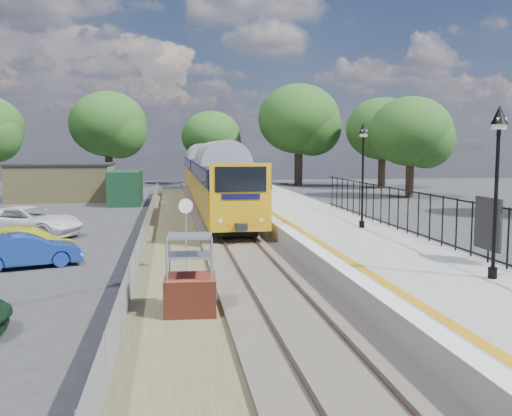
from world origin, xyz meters
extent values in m
plane|color=#2D2D30|center=(0.00, 0.00, 0.00)|extent=(120.00, 120.00, 0.00)
cube|color=#473F38|center=(0.00, 10.00, 0.10)|extent=(3.40, 80.00, 0.20)
cube|color=#4C472D|center=(-2.90, 8.00, 0.03)|extent=(2.60, 70.00, 0.06)
cube|color=brown|center=(-0.72, 10.00, 0.22)|extent=(0.07, 80.00, 0.14)
cube|color=brown|center=(0.72, 10.00, 0.22)|extent=(0.07, 80.00, 0.14)
cube|color=gray|center=(4.20, 8.00, 0.45)|extent=(5.00, 70.00, 0.90)
cube|color=silver|center=(1.95, 8.00, 0.91)|extent=(0.50, 70.00, 0.01)
cube|color=#CE9312|center=(2.45, 8.00, 0.91)|extent=(0.30, 70.00, 0.01)
cylinder|color=black|center=(5.50, -4.00, 1.05)|extent=(0.24, 0.24, 0.30)
cylinder|color=black|center=(5.50, -4.00, 2.90)|extent=(0.10, 0.10, 3.70)
cube|color=black|center=(5.50, -4.00, 4.85)|extent=(0.08, 0.08, 0.30)
cube|color=beige|center=(5.50, -4.00, 5.02)|extent=(0.26, 0.26, 0.30)
cone|color=black|center=(5.50, -4.00, 5.25)|extent=(0.44, 0.44, 0.50)
cylinder|color=black|center=(5.30, 6.00, 1.05)|extent=(0.24, 0.24, 0.30)
cylinder|color=black|center=(5.30, 6.00, 2.90)|extent=(0.10, 0.10, 3.70)
cube|color=black|center=(5.30, 6.00, 4.85)|extent=(0.08, 0.08, 0.30)
cube|color=beige|center=(5.30, 6.00, 5.02)|extent=(0.26, 0.26, 0.30)
cone|color=black|center=(5.30, 6.00, 5.25)|extent=(0.44, 0.44, 0.50)
cube|color=black|center=(6.55, 2.50, 2.65)|extent=(0.05, 26.00, 0.05)
cube|color=black|center=(6.50, -2.00, 2.10)|extent=(0.08, 1.40, 1.60)
cube|color=#9B8C57|center=(-12.00, 32.00, 1.50)|extent=(8.00, 6.00, 3.00)
cube|color=black|center=(-12.00, 32.00, 3.05)|extent=(8.20, 6.20, 0.15)
cube|color=#163C23|center=(-6.50, 28.00, 1.30)|extent=(2.40, 6.00, 2.60)
cylinder|color=#332319|center=(-10.00, 50.00, 1.92)|extent=(0.88, 0.88, 3.85)
ellipsoid|color=#194517|center=(-10.00, 50.00, 7.15)|extent=(8.80, 8.80, 7.48)
cylinder|color=#332319|center=(2.00, 52.00, 1.57)|extent=(0.72, 0.72, 3.15)
ellipsoid|color=#194517|center=(2.00, 52.00, 5.85)|extent=(7.20, 7.20, 6.12)
cylinder|color=#332319|center=(12.00, 48.00, 2.10)|extent=(0.96, 0.96, 4.20)
ellipsoid|color=#194517|center=(12.00, 48.00, 7.80)|extent=(9.60, 9.60, 8.16)
cylinder|color=#332319|center=(20.00, 42.00, 1.75)|extent=(0.80, 0.80, 3.50)
ellipsoid|color=#194517|center=(20.00, 42.00, 6.50)|extent=(8.00, 8.00, 6.80)
cylinder|color=#332319|center=(18.00, 30.00, 1.57)|extent=(0.72, 0.72, 3.15)
ellipsoid|color=#194517|center=(18.00, 30.00, 5.85)|extent=(7.20, 7.20, 6.12)
cube|color=#CE9312|center=(0.00, 16.74, 1.69)|extent=(2.80, 20.00, 1.90)
cube|color=black|center=(0.00, 16.74, 2.99)|extent=(2.82, 20.00, 0.90)
cube|color=black|center=(0.00, 16.74, 2.99)|extent=(2.82, 18.00, 0.70)
cube|color=black|center=(0.00, 16.74, 0.51)|extent=(2.00, 18.00, 0.45)
cube|color=#CE9312|center=(0.00, 37.34, 1.69)|extent=(2.80, 20.00, 1.90)
cube|color=black|center=(0.00, 37.34, 2.99)|extent=(2.82, 20.00, 0.90)
cube|color=black|center=(0.00, 37.34, 2.99)|extent=(2.82, 18.00, 0.70)
cube|color=black|center=(0.00, 37.34, 0.51)|extent=(2.00, 18.00, 0.45)
cube|color=black|center=(0.00, 6.53, 3.04)|extent=(2.24, 0.04, 1.10)
cube|color=maroon|center=(-2.54, -3.11, 0.51)|extent=(1.41, 1.41, 1.03)
cylinder|color=#999EA3|center=(-2.50, 2.26, 1.18)|extent=(0.06, 0.06, 2.35)
cylinder|color=silver|center=(-2.50, 2.21, 2.35)|extent=(0.51, 0.19, 0.53)
imported|color=navy|center=(-8.29, 3.79, 0.63)|extent=(4.05, 2.56, 1.26)
imported|color=yellow|center=(-8.75, 5.99, 0.60)|extent=(4.48, 3.10, 1.20)
imported|color=white|center=(-10.05, 11.49, 0.75)|extent=(5.95, 4.21, 1.51)
camera|label=1|loc=(-3.02, -17.90, 4.38)|focal=40.00mm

